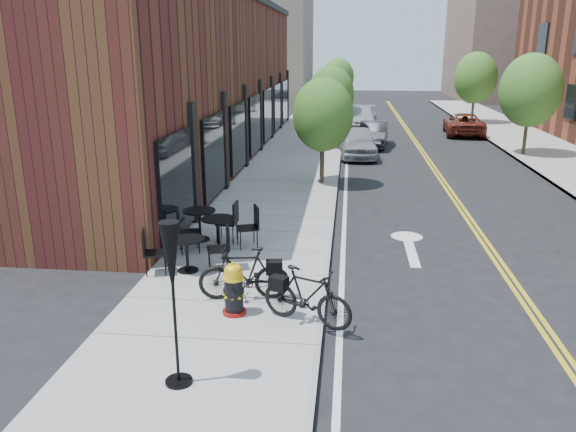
{
  "coord_description": "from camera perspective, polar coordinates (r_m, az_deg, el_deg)",
  "views": [
    {
      "loc": [
        0.35,
        -11.39,
        4.87
      ],
      "look_at": [
        -1.05,
        1.54,
        1.0
      ],
      "focal_mm": 35.0,
      "sensor_mm": 36.0,
      "label": 1
    }
  ],
  "objects": [
    {
      "name": "bistro_set_a",
      "position": [
        12.61,
        -10.24,
        -3.39
      ],
      "size": [
        1.9,
        1.0,
        1.0
      ],
      "rotation": [
        0.0,
        0.0,
        0.3
      ],
      "color": "black",
      "rests_on": "sidewalk_near"
    },
    {
      "name": "parked_car_c",
      "position": [
        37.16,
        7.51,
        9.92
      ],
      "size": [
        2.18,
        4.6,
        1.3
      ],
      "primitive_type": "imported",
      "rotation": [
        0.0,
        0.0,
        -0.08
      ],
      "color": "#B6B6BB",
      "rests_on": "ground"
    },
    {
      "name": "fire_hydrant",
      "position": [
        10.52,
        -5.53,
        -7.43
      ],
      "size": [
        0.45,
        0.45,
        1.02
      ],
      "rotation": [
        0.0,
        0.0,
        0.02
      ],
      "color": "maroon",
      "rests_on": "sidewalk_near"
    },
    {
      "name": "bistro_set_c",
      "position": [
        14.6,
        -8.97,
        -0.45
      ],
      "size": [
        1.95,
        0.87,
        1.05
      ],
      "rotation": [
        0.0,
        0.0,
        -0.04
      ],
      "color": "black",
      "rests_on": "sidewalk_near"
    },
    {
      "name": "ground",
      "position": [
        12.39,
        4.1,
        -6.62
      ],
      "size": [
        120.0,
        120.0,
        0.0
      ],
      "primitive_type": "plane",
      "color": "black",
      "rests_on": "ground"
    },
    {
      "name": "tree_far_c",
      "position": [
        40.28,
        18.52,
        13.18
      ],
      "size": [
        2.8,
        2.8,
        4.62
      ],
      "color": "#382B1E",
      "rests_on": "sidewalk_far"
    },
    {
      "name": "parked_car_a",
      "position": [
        26.66,
        7.15,
        7.46
      ],
      "size": [
        1.82,
        4.18,
        1.4
      ],
      "primitive_type": "imported",
      "rotation": [
        0.0,
        0.0,
        0.04
      ],
      "color": "#94969C",
      "rests_on": "ground"
    },
    {
      "name": "patio_umbrella",
      "position": [
        8.03,
        -11.72,
        -5.41
      ],
      "size": [
        0.4,
        0.4,
        2.5
      ],
      "color": "black",
      "rests_on": "sidewalk_near"
    },
    {
      "name": "bg_building_right",
      "position": [
        63.36,
        21.43,
        16.52
      ],
      "size": [
        10.0,
        16.0,
        12.0
      ],
      "primitive_type": "cube",
      "color": "brown",
      "rests_on": "ground"
    },
    {
      "name": "bistro_set_b",
      "position": [
        13.85,
        -7.08,
        -1.32
      ],
      "size": [
        1.97,
        1.15,
        1.04
      ],
      "rotation": [
        0.0,
        0.0,
        0.37
      ],
      "color": "black",
      "rests_on": "sidewalk_near"
    },
    {
      "name": "bg_building_left",
      "position": [
        59.97,
        -1.88,
        16.7
      ],
      "size": [
        8.0,
        14.0,
        10.0
      ],
      "primitive_type": "cube",
      "color": "#726656",
      "rests_on": "ground"
    },
    {
      "name": "tree_near_c",
      "position": [
        36.48,
        4.82,
        12.85
      ],
      "size": [
        2.1,
        2.1,
        3.67
      ],
      "color": "#382B1E",
      "rests_on": "sidewalk_near"
    },
    {
      "name": "sidewalk_near",
      "position": [
        22.05,
        -0.07,
        3.98
      ],
      "size": [
        4.0,
        70.0,
        0.12
      ],
      "primitive_type": "cube",
      "color": "#9E9B93",
      "rests_on": "ground"
    },
    {
      "name": "tree_near_d",
      "position": [
        44.45,
        5.12,
        13.84
      ],
      "size": [
        2.4,
        2.4,
        4.11
      ],
      "color": "#382B1E",
      "rests_on": "sidewalk_near"
    },
    {
      "name": "tree_near_a",
      "position": [
        20.54,
        3.56,
        10.21
      ],
      "size": [
        2.2,
        2.2,
        3.81
      ],
      "color": "#382B1E",
      "rests_on": "sidewalk_near"
    },
    {
      "name": "tree_near_b",
      "position": [
        28.49,
        4.37,
        12.19
      ],
      "size": [
        2.3,
        2.3,
        3.98
      ],
      "color": "#382B1E",
      "rests_on": "sidewalk_near"
    },
    {
      "name": "bicycle_left",
      "position": [
        11.07,
        -4.5,
        -5.85
      ],
      "size": [
        1.85,
        0.77,
        1.08
      ],
      "primitive_type": "imported",
      "rotation": [
        0.0,
        0.0,
        -1.42
      ],
      "color": "black",
      "rests_on": "sidewalk_near"
    },
    {
      "name": "building_near",
      "position": [
        26.33,
        -9.14,
        13.39
      ],
      "size": [
        5.0,
        28.0,
        7.0
      ],
      "primitive_type": "cube",
      "color": "#481917",
      "rests_on": "ground"
    },
    {
      "name": "parked_car_far",
      "position": [
        35.04,
        17.42,
        8.9
      ],
      "size": [
        2.51,
        4.78,
        1.28
      ],
      "primitive_type": "imported",
      "rotation": [
        0.0,
        0.0,
        3.06
      ],
      "color": "maroon",
      "rests_on": "ground"
    },
    {
      "name": "bicycle_right",
      "position": [
        10.09,
        1.94,
        -8.17
      ],
      "size": [
        1.82,
        1.16,
        1.06
      ],
      "primitive_type": "imported",
      "rotation": [
        0.0,
        0.0,
        1.16
      ],
      "color": "black",
      "rests_on": "sidewalk_near"
    },
    {
      "name": "parked_car_b",
      "position": [
        29.68,
        8.64,
        8.21
      ],
      "size": [
        1.74,
        4.01,
        1.28
      ],
      "primitive_type": "imported",
      "rotation": [
        0.0,
        0.0,
        -0.1
      ],
      "color": "black",
      "rests_on": "ground"
    },
    {
      "name": "tree_far_b",
      "position": [
        28.66,
        23.43,
        11.63
      ],
      "size": [
        2.8,
        2.8,
        4.62
      ],
      "color": "#382B1E",
      "rests_on": "sidewalk_far"
    }
  ]
}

